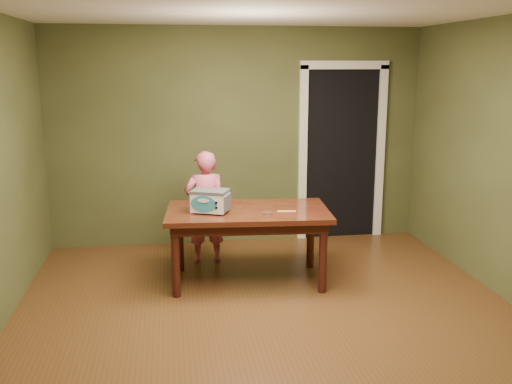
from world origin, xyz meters
TOP-DOWN VIEW (x-y plane):
  - floor at (0.00, 0.00)m, footprint 5.00×5.00m
  - room_shell at (0.00, 0.00)m, footprint 4.52×5.02m
  - doorway at (1.30, 2.78)m, footprint 1.10×0.66m
  - dining_table at (-0.08, 1.11)m, footprint 1.66×1.02m
  - toy_oven at (-0.45, 1.06)m, footprint 0.42×0.35m
  - baking_pan at (0.09, 0.90)m, footprint 0.10×0.10m
  - spatula at (0.29, 0.97)m, footprint 0.18×0.05m
  - child at (-0.45, 1.75)m, footprint 0.47×0.33m

SIDE VIEW (x-z plane):
  - floor at x=0.00m, z-range 0.00..0.00m
  - child at x=-0.45m, z-range 0.00..1.25m
  - dining_table at x=-0.08m, z-range 0.28..1.03m
  - spatula at x=0.29m, z-range 0.75..0.76m
  - baking_pan at x=0.09m, z-range 0.75..0.77m
  - toy_oven at x=-0.45m, z-range 0.76..0.98m
  - doorway at x=1.30m, z-range -0.07..2.18m
  - room_shell at x=0.00m, z-range 0.40..3.01m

